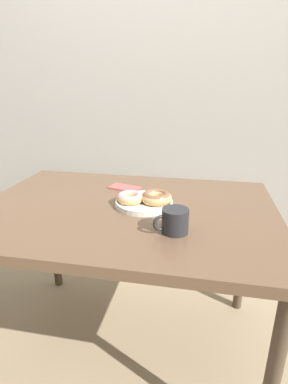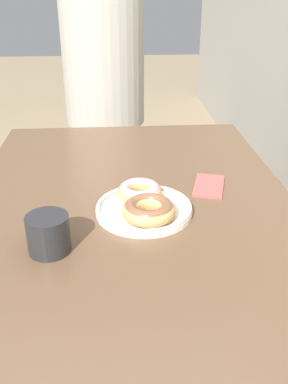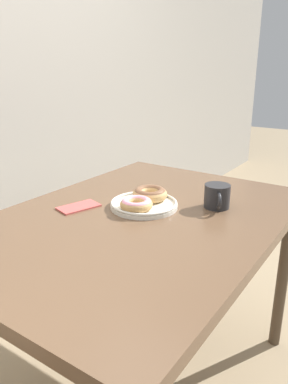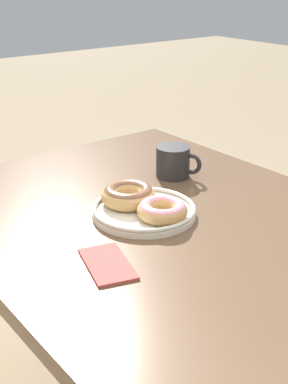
{
  "view_description": "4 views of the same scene",
  "coord_description": "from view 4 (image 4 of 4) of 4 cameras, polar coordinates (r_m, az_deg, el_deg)",
  "views": [
    {
      "loc": [
        0.3,
        -0.99,
        1.25
      ],
      "look_at": [
        0.08,
        0.17,
        0.82
      ],
      "focal_mm": 28.0,
      "sensor_mm": 36.0,
      "label": 1
    },
    {
      "loc": [
        1.03,
        0.11,
        1.31
      ],
      "look_at": [
        0.08,
        0.17,
        0.82
      ],
      "focal_mm": 40.0,
      "sensor_mm": 36.0,
      "label": 2
    },
    {
      "loc": [
        -0.99,
        -0.55,
        1.26
      ],
      "look_at": [
        0.08,
        0.17,
        0.82
      ],
      "focal_mm": 35.0,
      "sensor_mm": 36.0,
      "label": 3
    },
    {
      "loc": [
        -0.83,
        0.88,
        1.31
      ],
      "look_at": [
        0.08,
        0.17,
        0.82
      ],
      "focal_mm": 50.0,
      "sensor_mm": 36.0,
      "label": 4
    }
  ],
  "objects": [
    {
      "name": "dining_table",
      "position": [
        1.27,
        3.17,
        -6.22
      ],
      "size": [
        1.26,
        0.89,
        0.76
      ],
      "color": "brown",
      "rests_on": "ground_plane"
    },
    {
      "name": "napkin",
      "position": [
        1.07,
        -3.92,
        -7.65
      ],
      "size": [
        0.17,
        0.12,
        0.01
      ],
      "color": "#BC4C47",
      "rests_on": "dining_table"
    },
    {
      "name": "donut_plate",
      "position": [
        1.26,
        -0.15,
        -1.36
      ],
      "size": [
        0.27,
        0.25,
        0.06
      ],
      "color": "silver",
      "rests_on": "dining_table"
    },
    {
      "name": "coffee_mug",
      "position": [
        1.49,
        3.2,
        3.28
      ],
      "size": [
        0.12,
        0.09,
        0.09
      ],
      "color": "#232326",
      "rests_on": "dining_table"
    }
  ]
}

